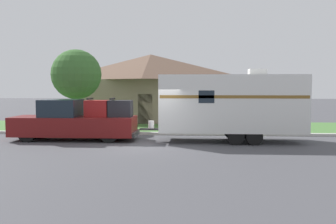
% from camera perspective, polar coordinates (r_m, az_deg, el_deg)
% --- Properties ---
extents(ground_plane, '(120.00, 120.00, 0.00)m').
position_cam_1_polar(ground_plane, '(16.65, -2.47, -5.18)').
color(ground_plane, '#47474C').
extents(curb_strip, '(80.00, 0.30, 0.14)m').
position_cam_1_polar(curb_strip, '(20.33, -1.34, -3.29)').
color(curb_strip, beige).
rests_on(curb_strip, ground_plane).
extents(lawn_strip, '(80.00, 7.00, 0.03)m').
position_cam_1_polar(lawn_strip, '(23.95, -0.57, -2.31)').
color(lawn_strip, '#477538').
rests_on(lawn_strip, ground_plane).
extents(house_across_street, '(11.24, 7.68, 5.07)m').
position_cam_1_polar(house_across_street, '(29.21, -2.64, 3.98)').
color(house_across_street, gray).
rests_on(house_across_street, ground_plane).
extents(pickup_truck, '(6.09, 1.93, 2.07)m').
position_cam_1_polar(pickup_truck, '(18.86, -13.93, -1.42)').
color(pickup_truck, black).
rests_on(pickup_truck, ground_plane).
extents(travel_trailer, '(7.74, 2.42, 3.45)m').
position_cam_1_polar(travel_trailer, '(18.00, 9.60, 1.31)').
color(travel_trailer, black).
rests_on(travel_trailer, ground_plane).
extents(mailbox, '(0.48, 0.20, 1.39)m').
position_cam_1_polar(mailbox, '(22.18, -17.33, -0.28)').
color(mailbox, brown).
rests_on(mailbox, ground_plane).
extents(tree_in_yard, '(3.02, 3.02, 4.86)m').
position_cam_1_polar(tree_in_yard, '(23.45, -13.80, 5.56)').
color(tree_in_yard, brown).
rests_on(tree_in_yard, ground_plane).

